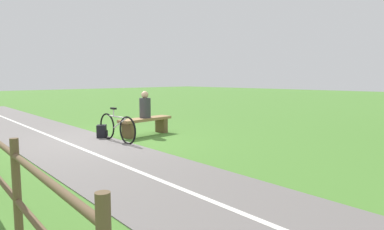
{
  "coord_description": "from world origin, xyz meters",
  "views": [
    {
      "loc": [
        4.57,
        8.25,
        1.71
      ],
      "look_at": [
        -0.68,
        2.71,
        0.86
      ],
      "focal_mm": 31.6,
      "sensor_mm": 36.0,
      "label": 1
    }
  ],
  "objects_px": {
    "bench": "(146,123)",
    "person_seated": "(145,106)",
    "backpack": "(102,132)",
    "bicycle": "(117,128)"
  },
  "relations": [
    {
      "from": "bench",
      "to": "person_seated",
      "type": "distance_m",
      "value": 0.51
    },
    {
      "from": "bicycle",
      "to": "backpack",
      "type": "distance_m",
      "value": 0.82
    },
    {
      "from": "backpack",
      "to": "bench",
      "type": "bearing_deg",
      "value": 159.7
    },
    {
      "from": "person_seated",
      "to": "backpack",
      "type": "distance_m",
      "value": 1.43
    },
    {
      "from": "bench",
      "to": "backpack",
      "type": "relative_size",
      "value": 4.79
    },
    {
      "from": "bench",
      "to": "backpack",
      "type": "bearing_deg",
      "value": -26.71
    },
    {
      "from": "bicycle",
      "to": "backpack",
      "type": "height_order",
      "value": "bicycle"
    },
    {
      "from": "person_seated",
      "to": "backpack",
      "type": "bearing_deg",
      "value": -26.95
    },
    {
      "from": "bench",
      "to": "backpack",
      "type": "distance_m",
      "value": 1.29
    },
    {
      "from": "bench",
      "to": "bicycle",
      "type": "height_order",
      "value": "bicycle"
    }
  ]
}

